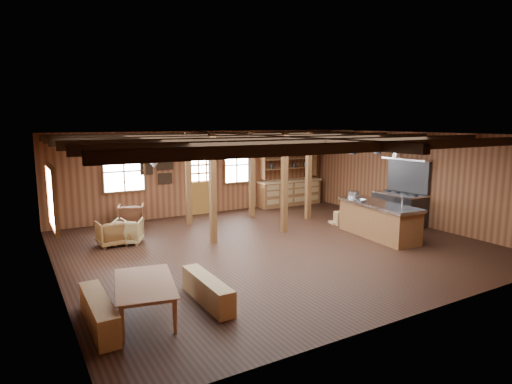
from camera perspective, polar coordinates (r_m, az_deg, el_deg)
room at (r=10.63m, az=2.37°, el=0.12°), size 10.04×9.04×2.84m
ceiling_joists at (r=10.65m, az=1.90°, el=7.07°), size 9.80×8.82×0.18m
timber_posts at (r=12.66m, az=-0.73°, el=1.61°), size 3.95×2.35×2.80m
back_door at (r=14.61m, az=-7.10°, el=0.52°), size 1.02×0.08×2.15m
window_back_left at (r=13.72m, az=-17.21°, el=2.64°), size 1.32×0.06×1.32m
window_back_right at (r=15.08m, az=-2.62°, el=3.62°), size 1.02×0.06×1.32m
window_left at (r=9.48m, az=-25.61°, el=-0.70°), size 0.14×1.24×1.32m
notice_boards at (r=14.00m, az=-12.82°, el=3.11°), size 1.08×0.03×0.90m
back_counter at (r=16.07m, az=4.48°, el=0.36°), size 2.55×0.60×2.45m
pendant_lamps at (r=10.44m, az=-11.12°, el=4.50°), size 1.86×2.36×0.66m
pot_rack at (r=12.65m, az=13.91°, el=5.39°), size 0.38×3.00×0.43m
kitchen_island at (r=12.07m, az=16.02°, el=-3.58°), size 1.10×2.57×1.20m
step_stool at (r=13.30m, az=11.33°, el=-3.43°), size 0.52×0.43×0.41m
commercial_range at (r=13.81m, az=18.74°, el=-1.40°), size 0.84×1.63×2.01m
dining_table at (r=7.30m, az=-14.30°, el=-13.66°), size 1.22×1.77×0.57m
bench_wall at (r=7.17m, az=-20.24°, el=-14.85°), size 0.31×1.67×0.46m
bench_aisle at (r=7.64m, az=-6.51°, el=-12.85°), size 0.30×1.62×0.44m
armchair_a at (r=11.46m, az=-18.64°, el=-5.20°), size 0.72×0.74×0.64m
armchair_b at (r=13.29m, az=-16.29°, el=-3.04°), size 0.92×0.93×0.68m
armchair_c at (r=11.52m, az=-16.67°, el=-5.04°), size 0.92×0.93×0.64m
counter_pot at (r=12.67m, az=12.88°, el=-0.28°), size 0.32×0.32×0.19m
bowl at (r=12.02m, az=13.79°, el=-1.12°), size 0.30×0.30×0.07m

